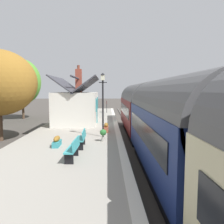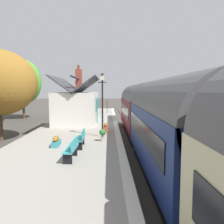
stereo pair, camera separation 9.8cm
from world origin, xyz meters
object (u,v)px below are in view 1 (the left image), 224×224
at_px(planter_bench_left, 106,128).
at_px(planter_edge_far, 103,135).
at_px(planter_corner_building, 85,111).
at_px(planter_under_sign, 76,108).
at_px(station_sign_board, 107,103).
at_px(planter_edge_near, 78,111).
at_px(lamp_post_platform, 103,93).
at_px(bench_platform_end, 82,138).
at_px(bench_near_building, 96,109).
at_px(planter_by_door, 57,141).
at_px(tree_behind_building, 22,82).
at_px(bench_mid_platform, 94,111).
at_px(bench_by_lamp, 73,149).
at_px(station_building, 77,106).
at_px(train, 173,126).

relative_size(planter_bench_left, planter_edge_far, 1.07).
height_order(planter_corner_building, planter_under_sign, planter_under_sign).
distance_m(planter_bench_left, planter_edge_far, 2.82).
xyz_separation_m(planter_corner_building, station_sign_board, (2.65, -2.57, 0.72)).
distance_m(planter_edge_near, planter_under_sign, 0.92).
relative_size(planter_edge_far, planter_under_sign, 0.71).
bearing_deg(lamp_post_platform, bench_platform_end, 158.67).
distance_m(bench_near_building, planter_edge_far, 16.75).
bearing_deg(planter_bench_left, planter_by_door, 147.02).
bearing_deg(tree_behind_building, bench_platform_end, -151.78).
relative_size(planter_edge_far, station_sign_board, 0.46).
relative_size(planter_corner_building, tree_behind_building, 0.11).
xyz_separation_m(bench_platform_end, lamp_post_platform, (2.62, -1.02, 2.26)).
height_order(bench_near_building, station_sign_board, station_sign_board).
bearing_deg(bench_near_building, bench_mid_platform, 179.74).
height_order(bench_platform_end, bench_by_lamp, same).
bearing_deg(planter_corner_building, planter_edge_far, -169.91).
bearing_deg(bench_by_lamp, bench_near_building, 0.13).
bearing_deg(station_building, planter_edge_far, -161.48).
bearing_deg(planter_edge_far, station_building, 18.52).
bearing_deg(bench_platform_end, lamp_post_platform, -21.33).
height_order(train, bench_by_lamp, train).
relative_size(planter_edge_far, lamp_post_platform, 0.18).
relative_size(bench_platform_end, lamp_post_platform, 0.36).
bearing_deg(planter_by_door, planter_edge_near, 4.05).
relative_size(train, lamp_post_platform, 7.31).
xyz_separation_m(train, tree_behind_building, (20.02, 13.90, 2.63)).
xyz_separation_m(planter_corner_building, tree_behind_building, (3.32, 8.44, 3.51)).
relative_size(bench_platform_end, planter_corner_building, 1.59).
height_order(planter_bench_left, tree_behind_building, tree_behind_building).
distance_m(bench_near_building, station_sign_board, 1.62).
distance_m(planter_edge_near, station_sign_board, 3.87).
distance_m(bench_platform_end, bench_by_lamp, 2.04).
relative_size(bench_near_building, tree_behind_building, 0.18).
xyz_separation_m(bench_mid_platform, tree_behind_building, (3.80, 9.61, 3.50)).
relative_size(bench_platform_end, station_sign_board, 0.90).
bearing_deg(bench_near_building, tree_behind_building, 88.72).
bearing_deg(bench_near_building, planter_edge_far, -175.77).
height_order(planter_edge_far, tree_behind_building, tree_behind_building).
height_order(station_building, station_sign_board, station_building).
bearing_deg(bench_by_lamp, tree_behind_building, 25.48).
distance_m(planter_by_door, station_sign_board, 17.56).
relative_size(bench_by_lamp, station_sign_board, 0.90).
distance_m(bench_by_lamp, planter_bench_left, 6.34).
distance_m(train, planter_bench_left, 6.67).
xyz_separation_m(bench_mid_platform, lamp_post_platform, (-11.84, -1.22, 2.26)).
xyz_separation_m(train, station_building, (10.38, 5.48, 0.14)).
xyz_separation_m(bench_near_building, station_sign_board, (-0.45, -1.39, 0.71)).
bearing_deg(bench_mid_platform, planter_edge_near, 38.39).
distance_m(planter_corner_building, tree_behind_building, 9.73).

